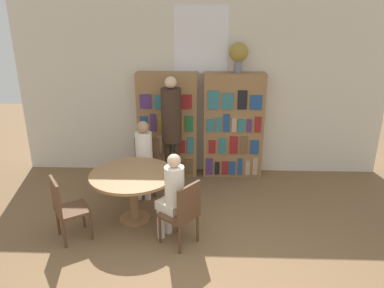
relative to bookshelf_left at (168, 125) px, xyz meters
name	(u,v)px	position (x,y,z in m)	size (l,w,h in m)	color
wall_back	(201,90)	(0.57, 0.19, 0.59)	(6.40, 0.07, 3.00)	beige
bookshelf_left	(168,125)	(0.00, 0.00, 0.00)	(1.03, 0.34, 1.84)	olive
bookshelf_right	(233,126)	(1.15, 0.00, 0.00)	(1.03, 0.34, 1.84)	olive
flower_vase	(239,54)	(1.19, 0.00, 1.24)	(0.31, 0.31, 0.49)	slate
reading_table	(133,181)	(-0.34, -1.60, -0.32)	(1.19, 1.19, 0.72)	olive
chair_near_camera	(66,206)	(-1.11, -2.12, -0.43)	(0.55, 0.55, 0.88)	brown
chair_left_side	(146,163)	(-0.29, -0.67, -0.43)	(0.42, 0.42, 0.88)	brown
chair_far_side	(183,211)	(0.39, -2.18, -0.43)	(0.56, 0.56, 0.88)	brown
seated_reader_left	(144,155)	(-0.30, -0.85, -0.22)	(0.28, 0.38, 1.23)	silver
seated_reader_right	(172,193)	(0.25, -2.07, -0.24)	(0.40, 0.39, 1.21)	silver
librarian_standing	(172,120)	(0.12, -0.50, 0.24)	(0.33, 0.60, 1.86)	#332319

